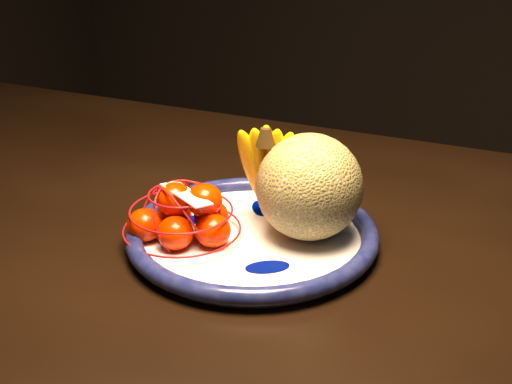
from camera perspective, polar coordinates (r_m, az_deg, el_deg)
The scene contains 6 objects.
dining_table at distance 1.09m, azimuth -13.23°, elevation -5.09°, with size 1.61×1.04×0.77m.
fruit_bowl at distance 0.92m, azimuth -0.30°, elevation -3.47°, with size 0.32×0.32×0.03m.
cantaloupe at distance 0.89m, azimuth 4.29°, elevation 0.42°, with size 0.14×0.14×0.14m, color olive.
banana_bunch at distance 0.93m, azimuth 0.95°, elevation 2.09°, with size 0.09×0.10×0.15m.
mandarin_bag at distance 0.90m, azimuth -5.75°, elevation -1.99°, with size 0.17×0.17×0.10m.
price_tag at distance 0.88m, azimuth -5.60°, elevation -0.18°, with size 0.07×0.03×0.00m, color white.
Camera 1 is at (0.54, -0.73, 1.22)m, focal length 50.00 mm.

